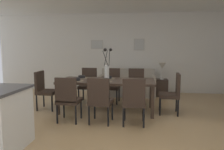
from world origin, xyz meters
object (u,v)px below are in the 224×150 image
(dining_chair_near_right, at_px, (88,83))
(table_lamp, at_px, (162,67))
(dining_chair_near_left, at_px, (68,97))
(framed_picture_left, at_px, (97,45))
(dining_chair_far_left, at_px, (100,98))
(bowl_far_right, at_px, (108,77))
(side_table, at_px, (162,88))
(dining_chair_head_east, at_px, (173,92))
(centerpiece_vase, at_px, (107,68))
(sofa, at_px, (127,86))
(potted_plant, at_px, (70,87))
(bowl_near_right, at_px, (82,77))
(dining_chair_mid_left, at_px, (134,100))
(bowl_far_left, at_px, (105,80))
(dining_chair_head_west, at_px, (44,88))
(dining_chair_far_right, at_px, (112,83))
(framed_picture_center, at_px, (139,45))
(dining_chair_mid_right, at_px, (136,84))
(dining_table, at_px, (107,83))

(dining_chair_near_right, height_order, table_lamp, table_lamp)
(dining_chair_near_left, relative_size, framed_picture_left, 2.24)
(dining_chair_far_left, distance_m, bowl_far_right, 1.13)
(dining_chair_near_left, height_order, side_table, dining_chair_near_left)
(dining_chair_head_east, xyz_separation_m, centerpiece_vase, (-1.49, 0.02, 0.51))
(sofa, xyz_separation_m, potted_plant, (-1.56, -0.98, 0.09))
(dining_chair_head_east, xyz_separation_m, sofa, (-1.13, 1.87, -0.23))
(centerpiece_vase, height_order, bowl_near_right, centerpiece_vase)
(dining_chair_far_left, relative_size, dining_chair_mid_left, 1.00)
(dining_chair_mid_left, bearing_deg, bowl_far_left, 134.55)
(bowl_near_right, relative_size, bowl_far_left, 1.00)
(dining_chair_head_west, bearing_deg, framed_picture_left, 70.70)
(side_table, bearing_deg, dining_chair_far_right, -147.07)
(dining_chair_near_right, relative_size, potted_plant, 1.37)
(dining_chair_near_left, relative_size, centerpiece_vase, 1.25)
(sofa, bearing_deg, dining_chair_head_west, -135.22)
(bowl_near_right, bearing_deg, dining_chair_far_left, -58.89)
(centerpiece_vase, height_order, potted_plant, centerpiece_vase)
(dining_chair_far_left, distance_m, bowl_far_left, 0.72)
(centerpiece_vase, distance_m, bowl_far_left, 0.33)
(dining_chair_near_right, relative_size, dining_chair_mid_left, 1.00)
(centerpiece_vase, xyz_separation_m, sofa, (0.36, 1.86, -0.74))
(bowl_far_right, height_order, potted_plant, bowl_far_right)
(dining_chair_far_right, bearing_deg, dining_chair_far_left, -89.70)
(table_lamp, relative_size, framed_picture_center, 1.34)
(dining_chair_near_left, relative_size, side_table, 1.77)
(dining_chair_far_left, height_order, bowl_far_right, dining_chair_far_left)
(dining_chair_head_east, height_order, bowl_near_right, dining_chair_head_east)
(dining_chair_mid_right, bearing_deg, dining_table, -126.47)
(dining_chair_far_left, bearing_deg, dining_chair_head_east, 30.09)
(dining_chair_near_left, height_order, dining_chair_far_right, same)
(dining_chair_head_east, height_order, bowl_far_right, dining_chair_head_east)
(dining_chair_mid_right, distance_m, framed_picture_center, 1.80)
(dining_chair_mid_left, bearing_deg, sofa, 96.18)
(dining_table, relative_size, framed_picture_center, 5.76)
(dining_chair_mid_left, distance_m, potted_plant, 2.57)
(dining_chair_head_west, bearing_deg, bowl_near_right, 15.48)
(dining_table, relative_size, dining_chair_far_right, 2.39)
(dining_chair_far_right, bearing_deg, potted_plant, -179.87)
(centerpiece_vase, bearing_deg, side_table, 51.80)
(dining_table, height_order, dining_chair_head_west, dining_chair_head_west)
(bowl_far_left, bearing_deg, sofa, 80.03)
(dining_chair_near_right, xyz_separation_m, framed_picture_center, (1.36, 1.46, 1.07))
(dining_chair_far_right, xyz_separation_m, side_table, (1.42, 0.92, -0.25))
(dining_chair_far_left, height_order, potted_plant, dining_chair_far_left)
(centerpiece_vase, height_order, side_table, centerpiece_vase)
(dining_chair_near_right, bearing_deg, dining_chair_mid_left, -53.29)
(dining_chair_near_right, xyz_separation_m, dining_chair_mid_left, (1.32, -1.77, 0.00))
(bowl_far_left, height_order, bowl_far_right, same)
(dining_chair_near_left, relative_size, dining_chair_head_east, 1.00)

